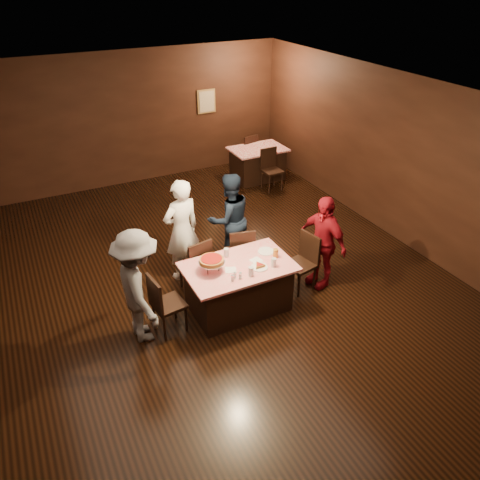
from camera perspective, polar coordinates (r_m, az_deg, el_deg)
name	(u,v)px	position (r m, az deg, el deg)	size (l,w,h in m)	color
room	(201,172)	(6.43, -4.76, 8.24)	(10.00, 10.04, 3.02)	black
main_table	(238,287)	(7.07, -0.20, -5.73)	(1.60, 1.00, 0.77)	red
back_table	(258,164)	(11.46, 2.15, 9.29)	(1.30, 0.90, 0.77)	#A70B12
chair_far_left	(195,264)	(7.46, -5.55, -2.91)	(0.42, 0.42, 0.95)	black
chair_far_right	(240,252)	(7.72, -0.05, -1.43)	(0.42, 0.42, 0.95)	black
chair_end_left	(168,303)	(6.70, -8.71, -7.59)	(0.42, 0.42, 0.95)	black
chair_end_right	(300,264)	(7.49, 7.35, -2.86)	(0.42, 0.42, 0.95)	black
chair_back_near	(272,170)	(10.86, 3.95, 8.50)	(0.42, 0.42, 0.95)	black
chair_back_far	(246,152)	(11.92, 0.75, 10.64)	(0.42, 0.42, 0.95)	black
diner_white_jacket	(182,230)	(7.58, -7.11, 1.18)	(0.64, 0.42, 1.75)	white
diner_navy_hoodie	(229,219)	(7.98, -1.29, 2.59)	(0.80, 0.62, 1.64)	#131D31
diner_grey_knit	(139,287)	(6.44, -12.25, -5.64)	(1.09, 0.63, 1.69)	slate
diner_red_shirt	(322,242)	(7.50, 9.99, -0.22)	(0.92, 0.38, 1.58)	maroon
pizza_stand	(212,260)	(6.65, -3.49, -2.51)	(0.38, 0.38, 0.22)	black
plate_with_slice	(259,266)	(6.80, 2.36, -3.20)	(0.25, 0.25, 0.06)	white
plate_empty	(266,251)	(7.18, 3.18, -1.39)	(0.25, 0.25, 0.01)	white
glass_front_left	(251,271)	(6.61, 1.35, -3.84)	(0.08, 0.08, 0.14)	silver
glass_front_right	(274,262)	(6.81, 4.13, -2.75)	(0.08, 0.08, 0.14)	silver
glass_amber	(276,253)	(7.02, 4.36, -1.63)	(0.08, 0.08, 0.14)	#BF7F26
glass_back	(226,253)	(7.02, -1.67, -1.55)	(0.08, 0.08, 0.14)	silver
condiments	(236,276)	(6.55, -0.50, -4.44)	(0.17, 0.10, 0.09)	silver
napkin_center	(256,260)	(6.97, 2.00, -2.50)	(0.16, 0.16, 0.01)	white
napkin_left	(231,270)	(6.76, -1.15, -3.66)	(0.16, 0.16, 0.01)	white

